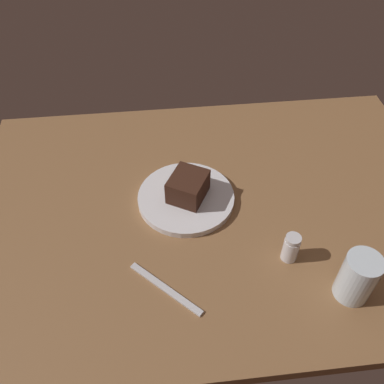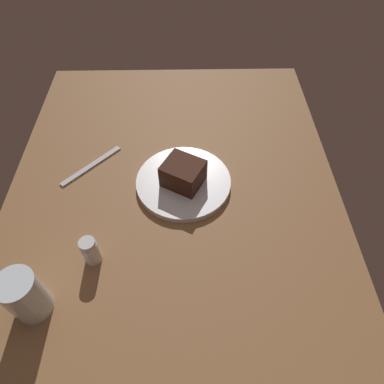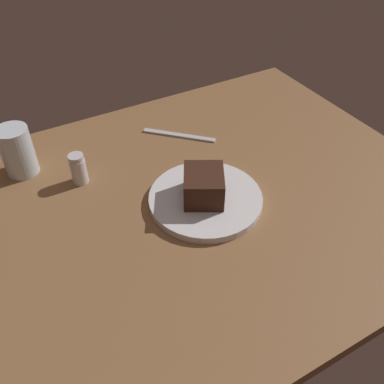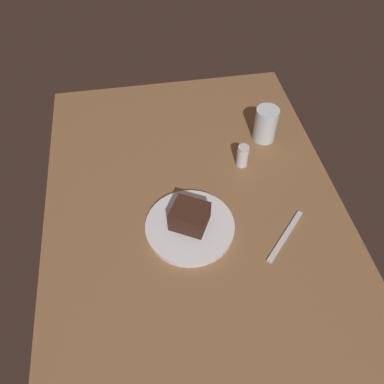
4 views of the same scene
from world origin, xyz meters
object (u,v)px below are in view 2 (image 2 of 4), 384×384
at_px(dessert_plate, 183,182).
at_px(butter_knife, 91,166).
at_px(salt_shaker, 90,251).
at_px(chocolate_cake_slice, 183,173).
at_px(water_glass, 25,296).

bearing_deg(dessert_plate, butter_knife, -105.39).
relative_size(salt_shaker, butter_knife, 0.38).
xyz_separation_m(chocolate_cake_slice, water_glass, (0.31, -0.30, 0.01)).
bearing_deg(water_glass, chocolate_cake_slice, 136.17).
bearing_deg(chocolate_cake_slice, butter_knife, -106.52).
relative_size(dessert_plate, chocolate_cake_slice, 2.60).
xyz_separation_m(dessert_plate, butter_knife, (-0.07, -0.25, -0.01)).
relative_size(dessert_plate, water_glass, 2.10).
bearing_deg(butter_knife, chocolate_cake_slice, 117.55).
xyz_separation_m(chocolate_cake_slice, salt_shaker, (0.20, -0.20, -0.01)).
relative_size(chocolate_cake_slice, salt_shaker, 1.28).
bearing_deg(salt_shaker, water_glass, -43.74).
bearing_deg(water_glass, butter_knife, 172.65).
relative_size(dessert_plate, butter_knife, 1.27).
distance_m(salt_shaker, water_glass, 0.15).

